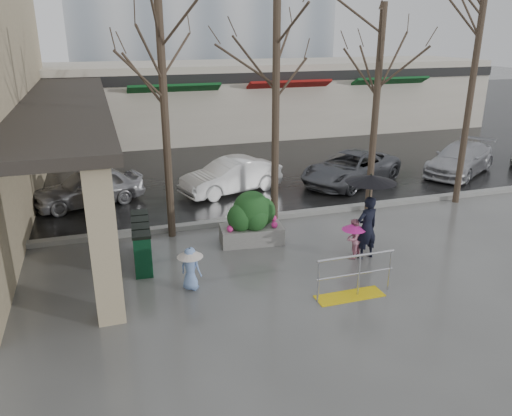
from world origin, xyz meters
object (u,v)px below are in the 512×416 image
child_blue (190,264)px  car_a (88,187)px  tree_east (478,41)px  planter (252,218)px  car_d (460,159)px  car_b (231,176)px  tree_west (161,56)px  child_pink (353,236)px  woman (369,208)px  car_c (351,168)px  handrail (353,281)px  tree_midwest (277,49)px  tree_mideast (380,60)px  news_boxes (142,242)px

child_blue → car_a: bearing=-34.1°
tree_east → car_a: 13.67m
planter → car_d: planter is taller
car_d → car_b: bearing=-124.4°
tree_west → child_pink: 6.89m
woman → car_c: woman is taller
handrail → car_c: 8.97m
child_pink → car_b: size_ratio=0.28×
child_pink → car_d: size_ratio=0.25×
tree_midwest → tree_mideast: bearing=-0.0°
handrail → news_boxes: bearing=143.1°
tree_west → car_d: 13.67m
tree_east → car_d: bearing=49.8°
car_a → car_c: same height
tree_midwest → child_blue: (-3.27, -3.34, -4.60)m
tree_west → child_pink: (4.34, -2.97, -4.46)m
child_pink → handrail: bearing=29.8°
tree_west → tree_east: 10.00m
handrail → tree_east: (6.64, 4.80, 5.01)m
handrail → woman: (1.30, 1.73, 1.03)m
child_blue → car_c: 9.98m
tree_west → planter: 4.97m
tree_midwest → car_c: size_ratio=1.54×
handrail → car_d: bearing=40.4°
car_b → child_blue: bearing=-39.5°
tree_midwest → child_pink: bearing=-69.1°
car_a → car_c: size_ratio=0.82×
woman → car_a: 9.70m
handrail → car_b: bearing=94.3°
tree_west → car_b: tree_west is taller
child_pink → car_b: car_b is taller
car_c → tree_midwest: bearing=-80.9°
woman → planter: size_ratio=1.26×
tree_midwest → child_blue: bearing=-134.3°
tree_west → tree_east: tree_east is taller
tree_east → car_a: tree_east is taller
child_pink → news_boxes: 5.53m
tree_midwest → child_pink: tree_midwest is taller
tree_mideast → car_a: size_ratio=1.76×
car_b → planter: bearing=-25.1°
child_blue → tree_west: bearing=-52.8°
tree_midwest → woman: (1.46, -3.07, -3.83)m
handrail → planter: bearing=109.3°
planter → woman: bearing=-36.4°
tree_midwest → car_b: size_ratio=1.83×
tree_midwest → planter: tree_midwest is taller
tree_midwest → child_blue: 6.56m
woman → child_blue: size_ratio=2.21×
child_pink → planter: size_ratio=0.59×
tree_east → car_a: (-12.28, 3.65, -4.75)m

